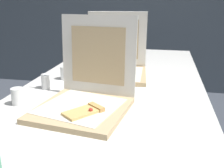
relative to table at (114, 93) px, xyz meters
name	(u,v)px	position (x,y,z in m)	size (l,w,h in m)	color
table	(114,93)	(0.00, 0.00, 0.00)	(0.93, 2.11, 0.72)	silver
pizza_box_front	(85,97)	(-0.06, -0.32, 0.10)	(0.40, 0.42, 0.37)	tan
pizza_box_middle	(116,66)	(-0.03, 0.19, 0.10)	(0.38, 0.39, 0.37)	tan
cup_white_near_left	(18,96)	(-0.36, -0.34, 0.08)	(0.05, 0.05, 0.07)	white
cup_white_near_center	(47,81)	(-0.33, -0.12, 0.08)	(0.05, 0.05, 0.07)	white
cup_white_mid	(65,73)	(-0.30, 0.05, 0.08)	(0.05, 0.05, 0.07)	white
cup_white_far	(87,61)	(-0.26, 0.37, 0.08)	(0.05, 0.05, 0.07)	white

